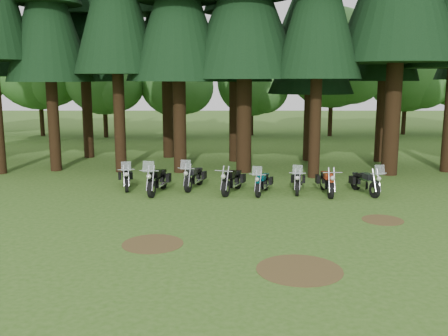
{
  "coord_description": "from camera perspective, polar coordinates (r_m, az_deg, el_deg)",
  "views": [
    {
      "loc": [
        -0.87,
        -15.94,
        4.76
      ],
      "look_at": [
        -0.94,
        5.0,
        1.0
      ],
      "focal_mm": 40.0,
      "sensor_mm": 36.0,
      "label": 1
    }
  ],
  "objects": [
    {
      "name": "ground",
      "position": [
        16.66,
        3.18,
        -6.44
      ],
      "size": [
        120.0,
        120.0,
        0.0
      ],
      "primitive_type": "plane",
      "color": "#315B18",
      "rests_on": "ground"
    },
    {
      "name": "motorcycle_3",
      "position": [
        21.07,
        0.94,
        -1.53
      ],
      "size": [
        0.92,
        2.25,
        0.95
      ],
      "rotation": [
        0.0,
        0.0,
        -0.34
      ],
      "color": "black",
      "rests_on": "ground"
    },
    {
      "name": "dirt_patch_1",
      "position": [
        17.94,
        17.68,
        -5.68
      ],
      "size": [
        1.4,
        1.4,
        0.01
      ],
      "primitive_type": "cylinder",
      "color": "#4C3D1E",
      "rests_on": "ground"
    },
    {
      "name": "motorcycle_6",
      "position": [
        21.24,
        11.68,
        -1.65
      ],
      "size": [
        0.33,
        2.34,
        0.95
      ],
      "rotation": [
        0.0,
        0.0,
        -0.01
      ],
      "color": "black",
      "rests_on": "ground"
    },
    {
      "name": "motorcycle_4",
      "position": [
        20.94,
        4.4,
        -1.74
      ],
      "size": [
        0.86,
        2.1,
        1.34
      ],
      "rotation": [
        0.0,
        0.0,
        -0.29
      ],
      "color": "black",
      "rests_on": "ground"
    },
    {
      "name": "dirt_patch_2",
      "position": [
        12.99,
        8.61,
        -11.41
      ],
      "size": [
        2.2,
        2.2,
        0.01
      ],
      "primitive_type": "cylinder",
      "color": "#4C3D1E",
      "rests_on": "ground"
    },
    {
      "name": "motorcycle_0",
      "position": [
        22.26,
        -11.15,
        -1.16
      ],
      "size": [
        0.75,
        2.17,
        1.37
      ],
      "rotation": [
        0.0,
        0.0,
        0.23
      ],
      "color": "black",
      "rests_on": "ground"
    },
    {
      "name": "dirt_patch_0",
      "position": [
        14.89,
        -8.15,
        -8.55
      ],
      "size": [
        1.8,
        1.8,
        0.01
      ],
      "primitive_type": "cylinder",
      "color": "#4C3D1E",
      "rests_on": "ground"
    },
    {
      "name": "decid_5",
      "position": [
        42.68,
        12.86,
        11.9
      ],
      "size": [
        8.45,
        8.21,
        10.56
      ],
      "color": "#311F10",
      "rests_on": "ground"
    },
    {
      "name": "decid_2",
      "position": [
        41.83,
        -13.25,
        10.17
      ],
      "size": [
        6.72,
        6.53,
        8.4
      ],
      "color": "#311F10",
      "rests_on": "ground"
    },
    {
      "name": "pine_back_4",
      "position": [
        29.81,
        10.09,
        16.75
      ],
      "size": [
        4.94,
        4.94,
        13.78
      ],
      "color": "#311F10",
      "rests_on": "ground"
    },
    {
      "name": "decid_1",
      "position": [
        44.38,
        -20.12,
        10.95
      ],
      "size": [
        7.91,
        7.69,
        9.88
      ],
      "color": "#311F10",
      "rests_on": "ground"
    },
    {
      "name": "motorcycle_1",
      "position": [
        21.15,
        -7.62,
        -1.47
      ],
      "size": [
        0.69,
        2.48,
        1.56
      ],
      "rotation": [
        0.0,
        0.0,
        -0.16
      ],
      "color": "black",
      "rests_on": "ground"
    },
    {
      "name": "motorcycle_7",
      "position": [
        21.66,
        15.83,
        -1.63
      ],
      "size": [
        0.82,
        2.23,
        1.41
      ],
      "rotation": [
        0.0,
        0.0,
        0.25
      ],
      "color": "black",
      "rests_on": "ground"
    },
    {
      "name": "decid_4",
      "position": [
        42.34,
        3.55,
        9.63
      ],
      "size": [
        5.93,
        5.76,
        7.41
      ],
      "color": "#311F10",
      "rests_on": "ground"
    },
    {
      "name": "decid_6",
      "position": [
        45.74,
        20.62,
        10.09
      ],
      "size": [
        7.06,
        6.86,
        8.82
      ],
      "color": "#311F10",
      "rests_on": "ground"
    },
    {
      "name": "motorcycle_2",
      "position": [
        21.87,
        -3.46,
        -1.11
      ],
      "size": [
        0.86,
        2.29,
        1.45
      ],
      "rotation": [
        0.0,
        0.0,
        -0.26
      ],
      "color": "black",
      "rests_on": "ground"
    },
    {
      "name": "motorcycle_5",
      "position": [
        21.4,
        8.43,
        -1.56
      ],
      "size": [
        0.61,
        2.14,
        1.34
      ],
      "rotation": [
        0.0,
        0.0,
        -0.17
      ],
      "color": "black",
      "rests_on": "ground"
    },
    {
      "name": "decid_3",
      "position": [
        41.26,
        -5.24,
        9.79
      ],
      "size": [
        6.12,
        5.95,
        7.65
      ],
      "color": "#311F10",
      "rests_on": "ground"
    }
  ]
}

